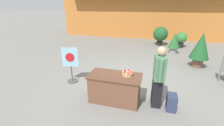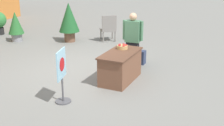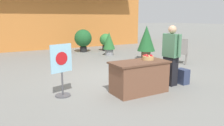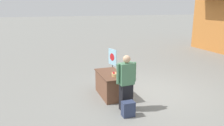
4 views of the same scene
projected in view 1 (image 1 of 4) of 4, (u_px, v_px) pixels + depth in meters
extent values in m
plane|color=slate|center=(130.00, 79.00, 5.47)|extent=(120.00, 120.00, 0.00)
cube|color=#C67533|center=(143.00, 2.00, 13.07)|extent=(13.04, 4.37, 5.50)
cube|color=brown|center=(115.00, 89.00, 4.15)|extent=(1.34, 0.68, 0.74)
cube|color=brown|center=(115.00, 76.00, 4.01)|extent=(1.42, 0.72, 0.04)
cylinder|color=tan|center=(127.00, 74.00, 3.97)|extent=(0.29, 0.29, 0.10)
sphere|color=#A30F14|center=(131.00, 73.00, 3.94)|extent=(0.08, 0.08, 0.08)
sphere|color=red|center=(129.00, 71.00, 4.03)|extent=(0.08, 0.08, 0.08)
sphere|color=#A30F14|center=(125.00, 71.00, 4.02)|extent=(0.08, 0.08, 0.08)
sphere|color=#A30F14|center=(124.00, 73.00, 3.92)|extent=(0.08, 0.08, 0.08)
sphere|color=red|center=(128.00, 74.00, 3.87)|extent=(0.08, 0.08, 0.08)
cube|color=black|center=(157.00, 92.00, 3.94)|extent=(0.27, 0.36, 0.78)
cube|color=#4C7F5B|center=(160.00, 68.00, 3.69)|extent=(0.30, 0.44, 0.62)
sphere|color=tan|center=(162.00, 51.00, 3.54)|extent=(0.22, 0.22, 0.22)
cylinder|color=#4C7F5B|center=(161.00, 71.00, 3.44)|extent=(0.09, 0.09, 0.57)
cylinder|color=#4C7F5B|center=(159.00, 63.00, 3.92)|extent=(0.09, 0.09, 0.57)
cube|color=#2D3856|center=(171.00, 102.00, 3.83)|extent=(0.24, 0.34, 0.42)
cylinder|color=#4C4C51|center=(73.00, 81.00, 5.31)|extent=(0.36, 0.36, 0.03)
cylinder|color=#4C4C51|center=(72.00, 74.00, 5.21)|extent=(0.04, 0.04, 0.55)
cube|color=#99D1EA|center=(70.00, 57.00, 4.99)|extent=(0.53, 0.17, 0.65)
cylinder|color=red|center=(70.00, 57.00, 4.97)|extent=(0.29, 0.08, 0.30)
cylinder|color=gray|center=(219.00, 76.00, 5.29)|extent=(0.05, 0.05, 0.39)
cylinder|color=black|center=(159.00, 43.00, 10.04)|extent=(0.37, 0.37, 0.28)
sphere|color=#1E5628|center=(160.00, 34.00, 9.82)|extent=(0.93, 0.93, 0.93)
cylinder|color=brown|center=(197.00, 63.00, 6.49)|extent=(0.41, 0.41, 0.40)
cone|color=#1E5628|center=(201.00, 46.00, 6.22)|extent=(0.78, 0.78, 1.10)
cylinder|color=gray|center=(173.00, 50.00, 8.41)|extent=(0.40, 0.40, 0.30)
cone|color=#28662D|center=(175.00, 40.00, 8.20)|extent=(0.59, 0.59, 0.84)
cylinder|color=black|center=(180.00, 45.00, 9.54)|extent=(0.38, 0.38, 0.29)
sphere|color=#337A38|center=(181.00, 38.00, 9.37)|extent=(0.67, 0.67, 0.67)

